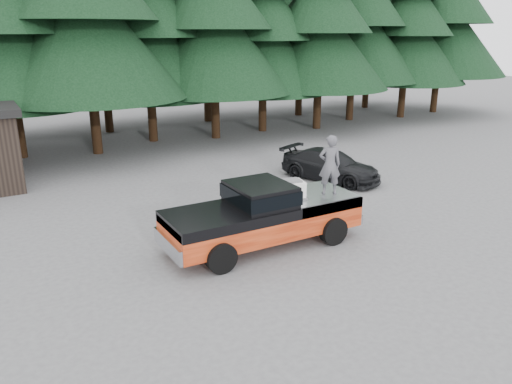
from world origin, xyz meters
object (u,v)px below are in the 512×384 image
pickup_truck (263,224)px  parked_car (331,165)px  air_compressor (291,190)px  man_on_bed (330,165)px

pickup_truck → parked_car: (5.95, 4.42, -0.03)m
parked_car → air_compressor: bearing=-159.6°
man_on_bed → pickup_truck: bearing=17.2°
man_on_bed → parked_car: 6.25m
pickup_truck → parked_car: 7.41m
pickup_truck → air_compressor: 1.31m
air_compressor → man_on_bed: size_ratio=0.40×
parked_car → pickup_truck: bearing=-164.7°
man_on_bed → parked_car: size_ratio=0.42×
pickup_truck → man_on_bed: (2.15, -0.28, 1.58)m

